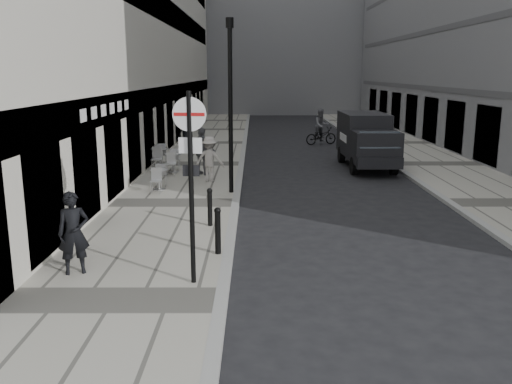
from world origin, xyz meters
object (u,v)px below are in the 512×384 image
lamppost (230,98)px  cyclist (321,131)px  walking_man (74,233)px  panel_van (366,138)px  sign_post (191,163)px

lamppost → cyclist: (4.78, 13.70, -2.56)m
walking_man → panel_van: panel_van is taller
sign_post → lamppost: size_ratio=0.64×
walking_man → lamppost: size_ratio=0.30×
walking_man → panel_van: size_ratio=0.34×
cyclist → lamppost: bearing=-130.3°
lamppost → sign_post: bearing=-92.7°
cyclist → walking_man: bearing=-130.8°
walking_man → cyclist: cyclist is taller
panel_van → cyclist: panel_van is taller
walking_man → cyclist: (7.70, 21.51, -0.16)m
panel_van → walking_man: bearing=-123.5°
cyclist → panel_van: bearing=-103.5°
lamppost → cyclist: 14.73m
walking_man → lamppost: lamppost is taller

